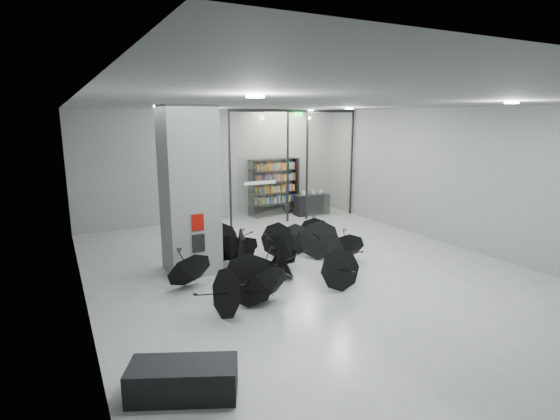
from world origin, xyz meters
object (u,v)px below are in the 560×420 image
bench (183,380)px  bookshelf (274,187)px  column (189,190)px  umbrella_cluster (271,261)px  shop_counter (311,204)px

bench → bookshelf: 11.49m
bench → bookshelf: bearing=81.6°
column → umbrella_cluster: size_ratio=0.72×
shop_counter → umbrella_cluster: bearing=-128.2°
bookshelf → umbrella_cluster: bearing=-125.8°
bookshelf → umbrella_cluster: size_ratio=0.39×
column → bookshelf: column is taller
column → bench: size_ratio=2.76×
bench → umbrella_cluster: size_ratio=0.26×
column → shop_counter: bearing=34.4°
shop_counter → column: bearing=-143.9°
bookshelf → shop_counter: (1.29, -0.66, -0.69)m
bookshelf → umbrella_cluster: bookshelf is taller
column → shop_counter: (5.98, 4.09, -1.60)m
bookshelf → column: bearing=-142.9°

